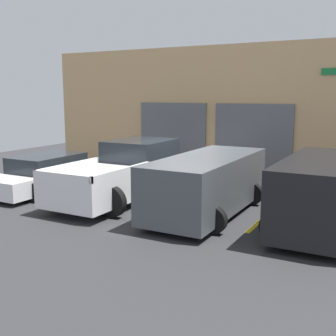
{
  "coord_description": "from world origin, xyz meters",
  "views": [
    {
      "loc": [
        5.99,
        -11.89,
        3.31
      ],
      "look_at": [
        0.0,
        -0.82,
        1.1
      ],
      "focal_mm": 45.0,
      "sensor_mm": 36.0,
      "label": 1
    }
  ],
  "objects": [
    {
      "name": "ground_plane",
      "position": [
        0.0,
        0.0,
        0.0
      ],
      "size": [
        28.0,
        28.0,
        0.0
      ],
      "primitive_type": "plane",
      "color": "#2D2D30"
    },
    {
      "name": "shophouse_building",
      "position": [
        -0.01,
        3.29,
        2.52
      ],
      "size": [
        15.03,
        0.68,
        5.11
      ],
      "color": "tan",
      "rests_on": "ground"
    },
    {
      "name": "pickup_truck",
      "position": [
        -1.52,
        -1.02,
        0.85
      ],
      "size": [
        2.63,
        5.03,
        1.8
      ],
      "color": "white",
      "rests_on": "ground"
    },
    {
      "name": "sedan_white",
      "position": [
        -4.55,
        -1.29,
        0.58
      ],
      "size": [
        2.19,
        4.45,
        1.24
      ],
      "color": "white",
      "rests_on": "ground"
    },
    {
      "name": "sedan_side",
      "position": [
        1.52,
        -1.32,
        0.88
      ],
      "size": [
        2.28,
        4.93,
        1.63
      ],
      "color": "#474C51",
      "rests_on": "ground"
    },
    {
      "name": "van_right",
      "position": [
        4.55,
        -1.32,
        0.95
      ],
      "size": [
        2.27,
        4.42,
        1.77
      ],
      "color": "black",
      "rests_on": "ground"
    },
    {
      "name": "parking_stripe_far_left",
      "position": [
        -6.07,
        -1.32,
        0.0
      ],
      "size": [
        0.12,
        2.2,
        0.01
      ],
      "primitive_type": "cube",
      "color": "gold",
      "rests_on": "ground"
    },
    {
      "name": "parking_stripe_left",
      "position": [
        -3.04,
        -1.32,
        0.0
      ],
      "size": [
        0.12,
        2.2,
        0.01
      ],
      "primitive_type": "cube",
      "color": "gold",
      "rests_on": "ground"
    },
    {
      "name": "parking_stripe_centre",
      "position": [
        0.0,
        -1.32,
        0.0
      ],
      "size": [
        0.12,
        2.2,
        0.01
      ],
      "primitive_type": "cube",
      "color": "gold",
      "rests_on": "ground"
    },
    {
      "name": "parking_stripe_right",
      "position": [
        3.04,
        -1.32,
        0.0
      ],
      "size": [
        0.12,
        2.2,
        0.01
      ],
      "primitive_type": "cube",
      "color": "gold",
      "rests_on": "ground"
    }
  ]
}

